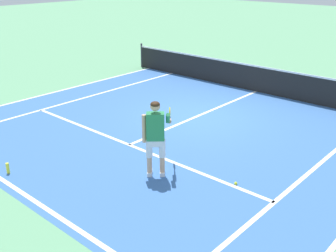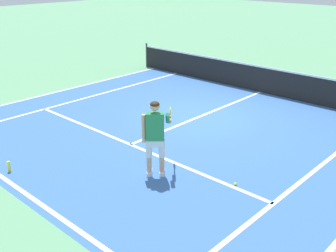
{
  "view_description": "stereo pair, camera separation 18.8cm",
  "coord_description": "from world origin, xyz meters",
  "px_view_note": "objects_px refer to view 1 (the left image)",
  "views": [
    {
      "loc": [
        7.07,
        -9.32,
        4.3
      ],
      "look_at": [
        1.62,
        -3.18,
        1.05
      ],
      "focal_mm": 43.26,
      "sensor_mm": 36.0,
      "label": 1
    },
    {
      "loc": [
        7.21,
        -9.2,
        4.3
      ],
      "look_at": [
        1.62,
        -3.18,
        1.05
      ],
      "focal_mm": 43.26,
      "sensor_mm": 36.0,
      "label": 2
    }
  ],
  "objects_px": {
    "tennis_ball_near_feet": "(150,145)",
    "tennis_ball_by_baseline": "(236,183)",
    "tennis_player": "(156,133)",
    "water_bottle": "(8,168)"
  },
  "relations": [
    {
      "from": "tennis_player",
      "to": "tennis_ball_near_feet",
      "type": "relative_size",
      "value": 25.95
    },
    {
      "from": "water_bottle",
      "to": "tennis_ball_by_baseline",
      "type": "bearing_deg",
      "value": 35.77
    },
    {
      "from": "tennis_ball_by_baseline",
      "to": "water_bottle",
      "type": "bearing_deg",
      "value": -144.23
    },
    {
      "from": "tennis_player",
      "to": "tennis_ball_by_baseline",
      "type": "bearing_deg",
      "value": 26.74
    },
    {
      "from": "tennis_ball_near_feet",
      "to": "tennis_ball_by_baseline",
      "type": "distance_m",
      "value": 2.74
    },
    {
      "from": "water_bottle",
      "to": "tennis_player",
      "type": "bearing_deg",
      "value": 40.53
    },
    {
      "from": "tennis_ball_near_feet",
      "to": "water_bottle",
      "type": "bearing_deg",
      "value": -113.08
    },
    {
      "from": "tennis_ball_by_baseline",
      "to": "water_bottle",
      "type": "xyz_separation_m",
      "value": [
        -4.07,
        -2.93,
        0.09
      ]
    },
    {
      "from": "tennis_ball_near_feet",
      "to": "tennis_ball_by_baseline",
      "type": "bearing_deg",
      "value": -4.49
    },
    {
      "from": "tennis_player",
      "to": "tennis_ball_by_baseline",
      "type": "height_order",
      "value": "tennis_player"
    }
  ]
}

